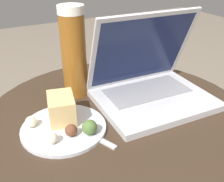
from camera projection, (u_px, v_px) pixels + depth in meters
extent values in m
cylinder|color=#9E9EA3|center=(117.00, 179.00, 0.81)|extent=(0.06, 0.06, 0.46)
cylinder|color=#38281C|center=(118.00, 116.00, 0.70)|extent=(0.72, 0.72, 0.02)
cube|color=silver|center=(153.00, 99.00, 0.74)|extent=(0.32, 0.26, 0.02)
cube|color=gray|center=(147.00, 91.00, 0.77)|extent=(0.25, 0.13, 0.00)
cube|color=silver|center=(142.00, 50.00, 0.75)|extent=(0.32, 0.11, 0.23)
cube|color=#19234C|center=(142.00, 51.00, 0.74)|extent=(0.29, 0.10, 0.20)
cylinder|color=brown|center=(74.00, 56.00, 0.74)|extent=(0.07, 0.07, 0.24)
cylinder|color=white|center=(71.00, 9.00, 0.68)|extent=(0.07, 0.07, 0.02)
cylinder|color=silver|center=(63.00, 127.00, 0.63)|extent=(0.20, 0.20, 0.01)
cube|color=#DBB775|center=(61.00, 108.00, 0.64)|extent=(0.08, 0.10, 0.06)
sphere|color=brown|center=(71.00, 130.00, 0.59)|extent=(0.03, 0.03, 0.03)
sphere|color=beige|center=(52.00, 138.00, 0.57)|extent=(0.03, 0.03, 0.03)
sphere|color=#4C6B33|center=(90.00, 127.00, 0.60)|extent=(0.04, 0.04, 0.04)
sphere|color=beige|center=(31.00, 122.00, 0.62)|extent=(0.03, 0.03, 0.03)
cube|color=silver|center=(93.00, 136.00, 0.61)|extent=(0.06, 0.13, 0.01)
cube|color=silver|center=(64.00, 121.00, 0.66)|extent=(0.04, 0.06, 0.01)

